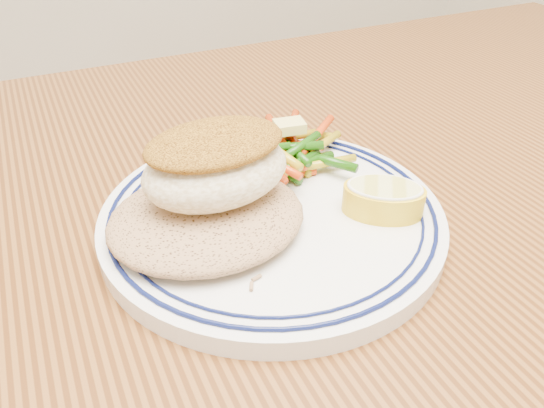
{
  "coord_description": "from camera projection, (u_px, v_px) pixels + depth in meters",
  "views": [
    {
      "loc": [
        -0.11,
        -0.25,
        0.99
      ],
      "look_at": [
        0.03,
        0.04,
        0.77
      ],
      "focal_mm": 35.0,
      "sensor_mm": 36.0,
      "label": 1
    }
  ],
  "objects": [
    {
      "name": "butter_pat",
      "position": [
        289.0,
        126.0,
        0.43
      ],
      "size": [
        0.03,
        0.02,
        0.01
      ],
      "primitive_type": "cube",
      "rotation": [
        0.0,
        0.0,
        -0.16
      ],
      "color": "#ECDF73",
      "rests_on": "vegetable_pile"
    },
    {
      "name": "fish_fillet",
      "position": [
        216.0,
        163.0,
        0.36
      ],
      "size": [
        0.11,
        0.08,
        0.05
      ],
      "color": "#F6EDCB",
      "rests_on": "rice_pilaf"
    },
    {
      "name": "dining_table",
      "position": [
        261.0,
        365.0,
        0.41
      ],
      "size": [
        1.5,
        0.9,
        0.75
      ],
      "color": "#4D290F",
      "rests_on": "ground"
    },
    {
      "name": "plate",
      "position": [
        272.0,
        216.0,
        0.4
      ],
      "size": [
        0.25,
        0.25,
        0.02
      ],
      "color": "white",
      "rests_on": "dining_table"
    },
    {
      "name": "rice_pilaf",
      "position": [
        206.0,
        214.0,
        0.36
      ],
      "size": [
        0.14,
        0.12,
        0.03
      ],
      "primitive_type": "ellipsoid",
      "color": "#96704B",
      "rests_on": "plate"
    },
    {
      "name": "lemon_wedge",
      "position": [
        384.0,
        198.0,
        0.38
      ],
      "size": [
        0.08,
        0.08,
        0.02
      ],
      "color": "yellow",
      "rests_on": "plate"
    },
    {
      "name": "vegetable_pile",
      "position": [
        290.0,
        153.0,
        0.44
      ],
      "size": [
        0.11,
        0.1,
        0.03
      ],
      "color": "#AA9412",
      "rests_on": "plate"
    }
  ]
}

